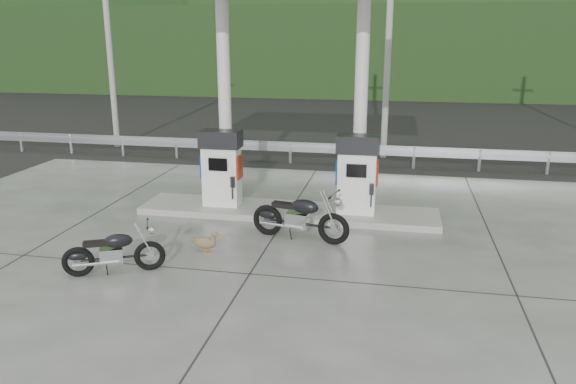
% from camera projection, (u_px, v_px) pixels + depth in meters
% --- Properties ---
extents(ground, '(160.00, 160.00, 0.00)m').
position_uv_depth(ground, '(263.00, 254.00, 10.91)').
color(ground, black).
rests_on(ground, ground).
extents(forecourt_apron, '(18.00, 14.00, 0.02)m').
position_uv_depth(forecourt_apron, '(263.00, 254.00, 10.91)').
color(forecourt_apron, '#60605C').
rests_on(forecourt_apron, ground).
extents(pump_island, '(7.00, 1.40, 0.15)m').
position_uv_depth(pump_island, '(288.00, 211.00, 13.25)').
color(pump_island, gray).
rests_on(pump_island, forecourt_apron).
extents(gas_pump_left, '(0.95, 0.55, 1.80)m').
position_uv_depth(gas_pump_left, '(222.00, 168.00, 13.28)').
color(gas_pump_left, white).
rests_on(gas_pump_left, pump_island).
extents(gas_pump_right, '(0.95, 0.55, 1.80)m').
position_uv_depth(gas_pump_right, '(357.00, 174.00, 12.68)').
color(gas_pump_right, white).
rests_on(gas_pump_right, pump_island).
extents(canopy_column_left, '(0.30, 0.30, 5.00)m').
position_uv_depth(canopy_column_left, '(225.00, 98.00, 13.22)').
color(canopy_column_left, white).
rests_on(canopy_column_left, pump_island).
extents(canopy_column_right, '(0.30, 0.30, 5.00)m').
position_uv_depth(canopy_column_right, '(361.00, 101.00, 12.63)').
color(canopy_column_right, white).
rests_on(canopy_column_right, pump_island).
extents(guardrail, '(26.00, 0.16, 1.42)m').
position_uv_depth(guardrail, '(320.00, 143.00, 18.27)').
color(guardrail, '#A4A6AC').
rests_on(guardrail, ground).
extents(road, '(60.00, 7.00, 0.01)m').
position_uv_depth(road, '(333.00, 144.00, 21.77)').
color(road, black).
rests_on(road, ground).
extents(utility_pole_a, '(0.22, 0.22, 8.00)m').
position_uv_depth(utility_pole_a, '(109.00, 38.00, 20.29)').
color(utility_pole_a, gray).
rests_on(utility_pole_a, ground).
extents(utility_pole_b, '(0.22, 0.22, 8.00)m').
position_uv_depth(utility_pole_b, '(389.00, 38.00, 18.43)').
color(utility_pole_b, gray).
rests_on(utility_pole_b, ground).
extents(tree_band, '(80.00, 6.00, 6.00)m').
position_uv_depth(tree_band, '(365.00, 51.00, 38.43)').
color(tree_band, black).
rests_on(tree_band, ground).
extents(forested_hills, '(100.00, 40.00, 140.00)m').
position_uv_depth(forested_hills, '(380.00, 70.00, 67.58)').
color(forested_hills, black).
rests_on(forested_hills, ground).
extents(motorcycle_left, '(1.72, 1.16, 0.78)m').
position_uv_depth(motorcycle_left, '(114.00, 252.00, 9.91)').
color(motorcycle_left, black).
rests_on(motorcycle_left, forecourt_apron).
extents(motorcycle_right, '(2.07, 1.01, 0.94)m').
position_uv_depth(motorcycle_right, '(300.00, 218.00, 11.53)').
color(motorcycle_right, black).
rests_on(motorcycle_right, forecourt_apron).
extents(duck, '(0.54, 0.16, 0.39)m').
position_uv_depth(duck, '(205.00, 243.00, 10.89)').
color(duck, brown).
rests_on(duck, forecourt_apron).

